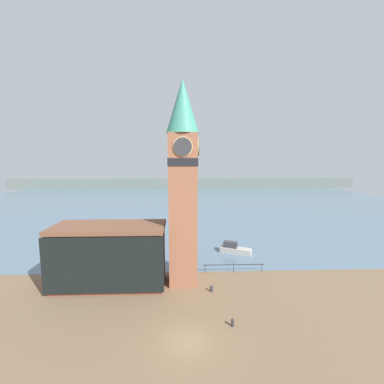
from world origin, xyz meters
The scene contains 9 objects.
ground_plane centered at (0.00, 0.00, 0.00)m, with size 160.00×160.00×0.00m, color brown.
water centered at (0.00, 73.55, 0.00)m, with size 160.00×120.00×0.00m.
far_shoreline centered at (0.00, 113.55, 2.50)m, with size 180.00×3.00×5.00m.
pier_railing centered at (6.63, 13.30, 0.93)m, with size 8.47×0.08×1.09m.
clock_tower centered at (-0.30, 10.76, 13.17)m, with size 3.90×3.90×24.74m.
pier_building centered at (-9.30, 10.38, 3.80)m, with size 13.55×5.96×7.55m.
boat_near centered at (8.20, 20.45, 0.67)m, with size 5.24×3.43×1.85m.
mooring_bollard_near centered at (3.01, 8.21, 0.42)m, with size 0.33×0.33×0.77m.
mooring_bollard_far centered at (4.27, 1.88, 0.42)m, with size 0.29×0.29×0.77m.
Camera 1 is at (-0.33, -20.09, 15.62)m, focal length 24.00 mm.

